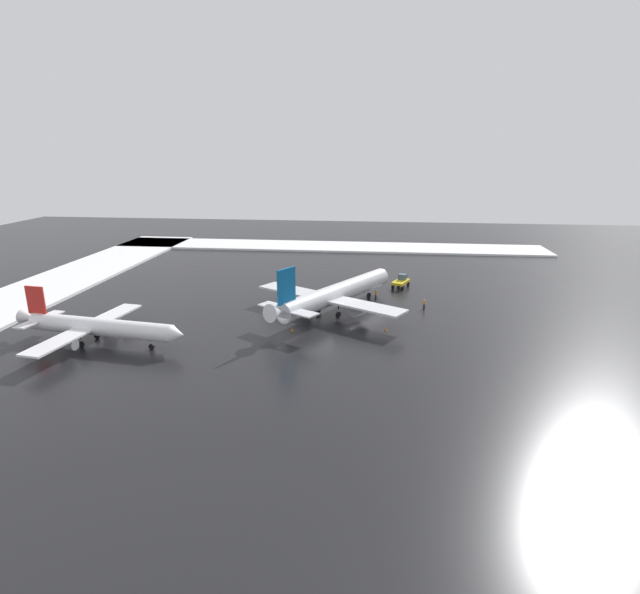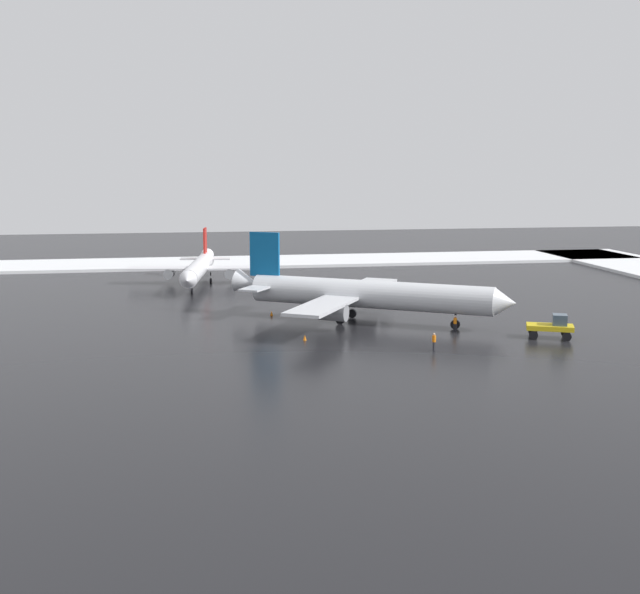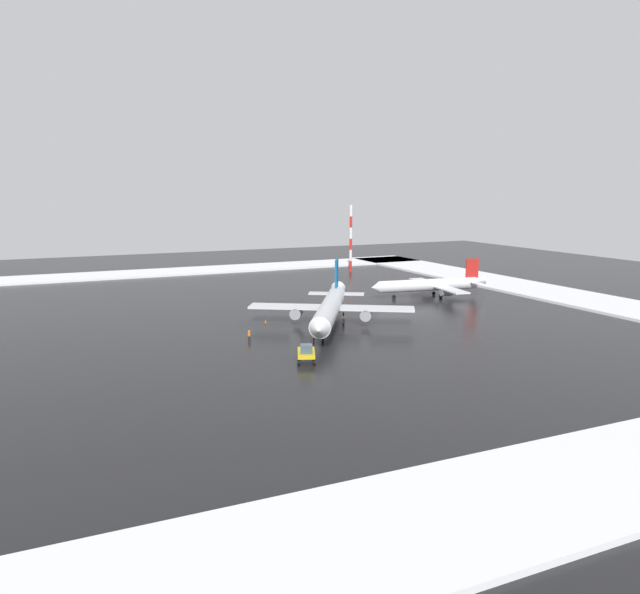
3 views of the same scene
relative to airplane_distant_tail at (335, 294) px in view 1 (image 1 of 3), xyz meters
name	(u,v)px [view 1 (image 1 of 3)]	position (x,y,z in m)	size (l,w,h in m)	color
ground_plane	(285,333)	(10.39, -6.48, -3.21)	(240.00, 240.00, 0.00)	black
snow_bank_left	(329,247)	(-56.61, -6.48, -2.95)	(14.00, 116.00, 0.51)	white
airplane_distant_tail	(335,294)	(0.00, 0.00, 0.00)	(29.33, 25.12, 9.70)	silver
airplane_parked_starboard	(97,327)	(17.49, -31.37, -0.68)	(21.40, 25.69, 7.63)	white
pushback_tug	(401,281)	(-17.02, 11.51, -1.92)	(5.09, 3.80, 2.50)	gold
ground_crew_beside_wing	(424,303)	(-3.55, 14.75, -2.23)	(0.36, 0.36, 1.71)	black
ground_crew_mid_apron	(376,294)	(-8.45, 6.63, -2.23)	(0.36, 0.36, 1.71)	black
traffic_cone_near_nose	(292,330)	(9.62, -5.61, -2.93)	(0.36, 0.36, 0.55)	orange
traffic_cone_mid_line	(386,329)	(7.78, 8.17, -2.93)	(0.36, 0.36, 0.55)	orange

